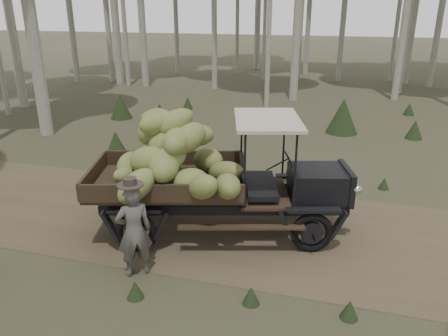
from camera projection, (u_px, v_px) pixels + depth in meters
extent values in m
plane|color=#473D2B|center=(347.00, 241.00, 8.37)|extent=(120.00, 120.00, 0.00)
cube|color=brown|center=(347.00, 241.00, 8.37)|extent=(70.00, 4.00, 0.01)
cube|color=black|center=(317.00, 183.00, 8.44)|extent=(1.25, 1.21, 0.56)
cube|color=black|center=(346.00, 183.00, 8.44)|extent=(0.38, 1.01, 0.64)
cube|color=black|center=(243.00, 178.00, 8.40)|extent=(0.47, 1.40, 0.56)
cube|color=#38281C|center=(168.00, 183.00, 8.44)|extent=(3.26, 2.55, 0.08)
cube|color=#38281C|center=(173.00, 158.00, 9.23)|extent=(2.78, 0.83, 0.33)
cube|color=#38281C|center=(162.00, 193.00, 7.51)|extent=(2.78, 0.83, 0.33)
cube|color=#38281C|center=(93.00, 174.00, 8.37)|extent=(0.56, 1.79, 0.33)
cube|color=#BDAF9C|center=(268.00, 120.00, 8.00)|extent=(1.61, 2.00, 0.06)
cube|color=black|center=(224.00, 193.00, 8.94)|extent=(4.57, 1.37, 0.18)
cube|color=black|center=(224.00, 210.00, 8.21)|extent=(4.57, 1.37, 0.18)
torus|color=black|center=(297.00, 195.00, 9.43)|extent=(0.79, 0.35, 0.78)
torus|color=black|center=(312.00, 233.00, 7.89)|extent=(0.79, 0.35, 0.78)
torus|color=black|center=(151.00, 195.00, 9.43)|extent=(0.79, 0.35, 0.78)
torus|color=black|center=(136.00, 233.00, 7.89)|extent=(0.79, 0.35, 0.78)
sphere|color=beige|center=(344.00, 172.00, 8.85)|extent=(0.18, 0.18, 0.18)
sphere|color=beige|center=(357.00, 190.00, 7.99)|extent=(0.18, 0.18, 0.18)
ellipsoid|color=olive|center=(191.00, 182.00, 7.79)|extent=(0.91, 0.92, 0.62)
ellipsoid|color=olive|center=(167.00, 156.00, 7.95)|extent=(0.65, 0.77, 0.46)
ellipsoid|color=olive|center=(188.00, 138.00, 7.95)|extent=(0.78, 1.06, 0.66)
ellipsoid|color=olive|center=(155.00, 125.00, 8.00)|extent=(0.50, 0.83, 0.61)
ellipsoid|color=olive|center=(228.00, 186.00, 7.57)|extent=(0.74, 0.92, 0.60)
ellipsoid|color=olive|center=(149.00, 160.00, 7.81)|extent=(0.81, 0.56, 0.62)
ellipsoid|color=olive|center=(162.00, 131.00, 8.41)|extent=(0.69, 0.90, 0.61)
ellipsoid|color=olive|center=(158.00, 121.00, 8.16)|extent=(0.83, 0.94, 0.50)
ellipsoid|color=olive|center=(129.00, 177.00, 7.99)|extent=(0.54, 0.89, 0.64)
ellipsoid|color=olive|center=(168.00, 160.00, 7.73)|extent=(0.82, 1.01, 0.63)
ellipsoid|color=olive|center=(176.00, 142.00, 7.77)|extent=(0.59, 0.85, 0.52)
ellipsoid|color=olive|center=(161.00, 123.00, 8.01)|extent=(0.92, 0.64, 0.60)
ellipsoid|color=olive|center=(208.00, 160.00, 8.70)|extent=(0.93, 0.86, 0.59)
ellipsoid|color=olive|center=(167.00, 148.00, 8.59)|extent=(0.92, 0.82, 0.63)
ellipsoid|color=olive|center=(151.00, 133.00, 8.45)|extent=(0.92, 0.85, 0.63)
ellipsoid|color=olive|center=(161.00, 121.00, 8.03)|extent=(0.94, 0.69, 0.49)
ellipsoid|color=olive|center=(129.00, 165.00, 8.47)|extent=(0.48, 0.80, 0.59)
ellipsoid|color=olive|center=(165.00, 167.00, 7.67)|extent=(0.59, 0.87, 0.64)
ellipsoid|color=olive|center=(167.00, 141.00, 8.04)|extent=(0.89, 1.01, 0.66)
ellipsoid|color=olive|center=(176.00, 122.00, 7.98)|extent=(0.84, 0.91, 0.63)
ellipsoid|color=olive|center=(226.00, 172.00, 8.25)|extent=(1.02, 0.80, 0.63)
ellipsoid|color=olive|center=(156.00, 150.00, 8.50)|extent=(0.68, 0.90, 0.66)
ellipsoid|color=olive|center=(197.00, 135.00, 8.25)|extent=(0.73, 0.55, 0.44)
ellipsoid|color=olive|center=(156.00, 123.00, 7.88)|extent=(0.70, 0.79, 0.42)
ellipsoid|color=olive|center=(151.00, 177.00, 8.08)|extent=(0.77, 1.03, 0.59)
ellipsoid|color=olive|center=(137.00, 186.00, 7.40)|extent=(0.88, 0.99, 0.77)
ellipsoid|color=olive|center=(203.00, 187.00, 7.41)|extent=(0.92, 0.86, 0.72)
imported|color=#514D4A|center=(134.00, 231.00, 7.09)|extent=(0.70, 0.66, 1.60)
cylinder|color=#382D27|center=(130.00, 185.00, 6.80)|extent=(0.60, 0.60, 0.02)
cylinder|color=#382D27|center=(130.00, 182.00, 6.78)|extent=(0.30, 0.30, 0.13)
cone|color=#233319|center=(343.00, 116.00, 15.25)|extent=(1.11, 1.11, 1.23)
cone|color=#233319|center=(415.00, 129.00, 14.66)|extent=(0.58, 0.58, 0.64)
cone|color=#233319|center=(162.00, 123.00, 15.06)|extent=(0.74, 0.74, 0.82)
cone|color=#233319|center=(160.00, 118.00, 15.33)|extent=(0.94, 0.94, 1.04)
cone|color=#233319|center=(409.00, 109.00, 17.84)|extent=(0.45, 0.45, 0.50)
cone|color=#233319|center=(188.00, 103.00, 18.94)|extent=(0.46, 0.46, 0.51)
cone|color=#233319|center=(121.00, 106.00, 17.27)|extent=(0.87, 0.87, 0.97)
cone|color=#233319|center=(116.00, 142.00, 13.35)|extent=(0.59, 0.59, 0.66)
cone|color=#233319|center=(135.00, 290.00, 6.71)|extent=(0.27, 0.27, 0.30)
cone|color=#233319|center=(350.00, 309.00, 6.27)|extent=(0.27, 0.27, 0.30)
cone|color=#233319|center=(310.00, 176.00, 11.15)|extent=(0.27, 0.27, 0.30)
cone|color=#233319|center=(191.00, 165.00, 11.92)|extent=(0.27, 0.27, 0.30)
cone|color=#233319|center=(212.00, 165.00, 11.93)|extent=(0.27, 0.27, 0.30)
cone|color=#233319|center=(384.00, 183.00, 10.69)|extent=(0.27, 0.27, 0.30)
cone|color=#233319|center=(286.00, 175.00, 11.20)|extent=(0.27, 0.27, 0.30)
cone|color=#233319|center=(306.00, 179.00, 10.96)|extent=(0.27, 0.27, 0.30)
cone|color=#233319|center=(251.00, 295.00, 6.58)|extent=(0.27, 0.27, 0.30)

